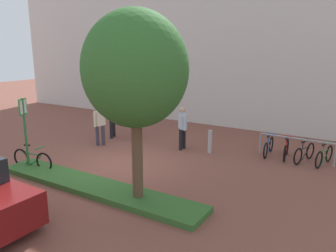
{
  "coord_description": "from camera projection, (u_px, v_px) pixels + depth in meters",
  "views": [
    {
      "loc": [
        7.15,
        -8.29,
        4.0
      ],
      "look_at": [
        0.61,
        2.31,
        1.04
      ],
      "focal_mm": 35.62,
      "sensor_mm": 36.0,
      "label": 1
    }
  ],
  "objects": [
    {
      "name": "ground_plane",
      "position": [
        118.0,
        167.0,
        11.44
      ],
      "size": [
        60.0,
        60.0,
        0.0
      ],
      "primitive_type": "plane",
      "color": "brown"
    },
    {
      "name": "building_facade",
      "position": [
        217.0,
        27.0,
        16.93
      ],
      "size": [
        28.0,
        1.2,
        10.0
      ],
      "primitive_type": "cube",
      "color": "silver",
      "rests_on": "ground"
    },
    {
      "name": "planter_strip",
      "position": [
        94.0,
        187.0,
        9.59
      ],
      "size": [
        7.0,
        1.1,
        0.16
      ],
      "primitive_type": "cube",
      "color": "#336028",
      "rests_on": "ground"
    },
    {
      "name": "tree_sidewalk",
      "position": [
        135.0,
        70.0,
        8.06
      ],
      "size": [
        2.62,
        2.62,
        4.92
      ],
      "color": "brown",
      "rests_on": "ground"
    },
    {
      "name": "parking_sign_post",
      "position": [
        25.0,
        124.0,
        10.74
      ],
      "size": [
        0.13,
        0.35,
        2.42
      ],
      "color": "#2D7238",
      "rests_on": "ground"
    },
    {
      "name": "bike_at_sign",
      "position": [
        32.0,
        160.0,
        11.08
      ],
      "size": [
        1.67,
        0.42,
        0.86
      ],
      "color": "black",
      "rests_on": "ground"
    },
    {
      "name": "bike_rack_cluster",
      "position": [
        295.0,
        151.0,
        12.06
      ],
      "size": [
        2.66,
        1.63,
        0.83
      ],
      "color": "#99999E",
      "rests_on": "ground"
    },
    {
      "name": "bollard_steel",
      "position": [
        210.0,
        142.0,
        12.83
      ],
      "size": [
        0.16,
        0.16,
        0.9
      ],
      "primitive_type": "cylinder",
      "color": "#ADADB2",
      "rests_on": "ground"
    },
    {
      "name": "person_shirt_blue",
      "position": [
        182.0,
        125.0,
        13.16
      ],
      "size": [
        0.47,
        0.45,
        1.72
      ],
      "color": "black",
      "rests_on": "ground"
    },
    {
      "name": "person_suited_navy",
      "position": [
        135.0,
        117.0,
        14.75
      ],
      "size": [
        0.48,
        0.44,
        1.72
      ],
      "color": "black",
      "rests_on": "ground"
    },
    {
      "name": "person_casual_tan",
      "position": [
        100.0,
        122.0,
        13.7
      ],
      "size": [
        0.31,
        0.61,
        1.72
      ],
      "color": "#383342",
      "rests_on": "ground"
    },
    {
      "name": "person_shirt_white",
      "position": [
        112.0,
        116.0,
        14.91
      ],
      "size": [
        0.59,
        0.44,
        1.72
      ],
      "color": "black",
      "rests_on": "ground"
    }
  ]
}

